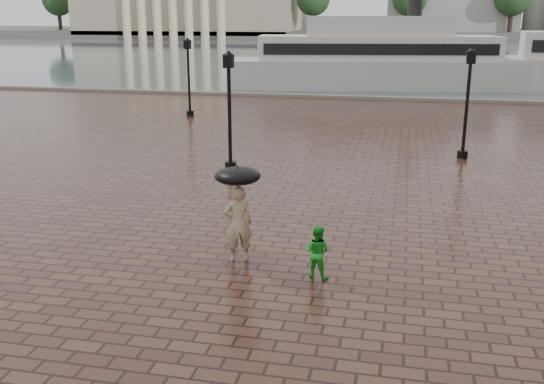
{
  "coord_description": "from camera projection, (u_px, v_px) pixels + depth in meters",
  "views": [
    {
      "loc": [
        0.53,
        -12.06,
        5.79
      ],
      "look_at": [
        -2.7,
        2.57,
        1.4
      ],
      "focal_mm": 40.0,
      "sensor_mm": 36.0,
      "label": 1
    }
  ],
  "objects": [
    {
      "name": "ferry_near",
      "position": [
        376.0,
        59.0,
        49.37
      ],
      "size": [
        24.41,
        9.4,
        7.81
      ],
      "rotation": [
        0.0,
        0.0,
        0.16
      ],
      "color": "#B8B8B8",
      "rests_on": "ground"
    },
    {
      "name": "umbrella",
      "position": [
        238.0,
        176.0,
        14.28
      ],
      "size": [
        1.1,
        1.1,
        1.2
      ],
      "color": "black",
      "rests_on": "ground"
    },
    {
      "name": "child_pedestrian",
      "position": [
        317.0,
        252.0,
        13.74
      ],
      "size": [
        0.7,
        0.6,
        1.24
      ],
      "primitive_type": "imported",
      "rotation": [
        0.0,
        0.0,
        2.9
      ],
      "color": "#1C9A22",
      "rests_on": "ground"
    },
    {
      "name": "adult_pedestrian",
      "position": [
        238.0,
        224.0,
        14.61
      ],
      "size": [
        0.81,
        0.69,
        1.9
      ],
      "primitive_type": "imported",
      "rotation": [
        0.0,
        0.0,
        3.54
      ],
      "color": "tan",
      "rests_on": "ground"
    },
    {
      "name": "quay_edge",
      "position": [
        398.0,
        100.0,
        43.03
      ],
      "size": [
        80.0,
        0.6,
        0.3
      ],
      "primitive_type": "cube",
      "color": "slate",
      "rests_on": "ground"
    },
    {
      "name": "street_lamps",
      "position": [
        283.0,
        93.0,
        27.79
      ],
      "size": [
        15.44,
        12.44,
        4.4
      ],
      "color": "black",
      "rests_on": "ground"
    },
    {
      "name": "harbour_water",
      "position": [
        405.0,
        52.0,
        99.26
      ],
      "size": [
        240.0,
        240.0,
        0.0
      ],
      "primitive_type": "plane",
      "color": "#485157",
      "rests_on": "ground"
    },
    {
      "name": "ground",
      "position": [
        369.0,
        295.0,
        13.04
      ],
      "size": [
        300.0,
        300.0,
        0.0
      ],
      "primitive_type": "plane",
      "color": "#3C211B",
      "rests_on": "ground"
    },
    {
      "name": "far_shore",
      "position": [
        408.0,
        33.0,
        162.7
      ],
      "size": [
        300.0,
        60.0,
        2.0
      ],
      "primitive_type": "cube",
      "color": "#4C4C47",
      "rests_on": "ground"
    }
  ]
}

